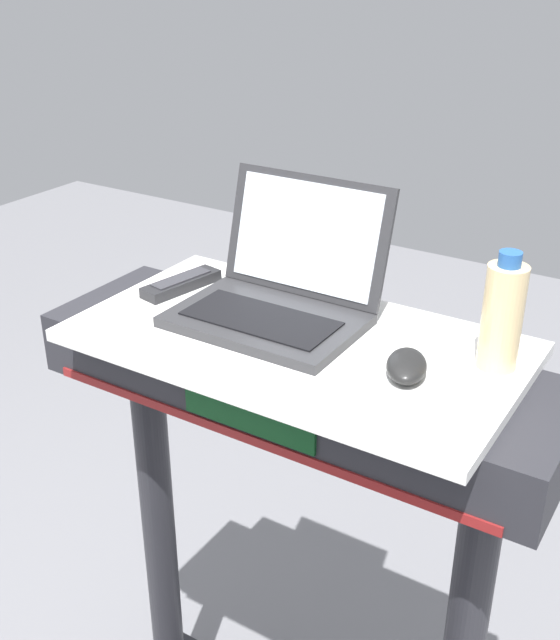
{
  "coord_description": "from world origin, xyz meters",
  "views": [
    {
      "loc": [
        0.58,
        -0.28,
        1.72
      ],
      "look_at": [
        0.0,
        0.65,
        1.19
      ],
      "focal_mm": 43.98,
      "sensor_mm": 36.0,
      "label": 1
    }
  ],
  "objects_px": {
    "computer_mouse": "(407,366)",
    "water_bottle": "(502,315)",
    "tv_remote": "(181,283)",
    "laptop": "(279,292)"
  },
  "relations": [
    {
      "from": "computer_mouse",
      "to": "water_bottle",
      "type": "relative_size",
      "value": 0.54
    },
    {
      "from": "computer_mouse",
      "to": "tv_remote",
      "type": "relative_size",
      "value": 0.6
    },
    {
      "from": "laptop",
      "to": "water_bottle",
      "type": "xyz_separation_m",
      "value": [
        0.37,
        0.03,
        0.04
      ]
    },
    {
      "from": "laptop",
      "to": "computer_mouse",
      "type": "relative_size",
      "value": 3.12
    },
    {
      "from": "tv_remote",
      "to": "water_bottle",
      "type": "bearing_deg",
      "value": 2.35
    },
    {
      "from": "computer_mouse",
      "to": "laptop",
      "type": "bearing_deg",
      "value": 143.92
    },
    {
      "from": "computer_mouse",
      "to": "tv_remote",
      "type": "height_order",
      "value": "computer_mouse"
    },
    {
      "from": "computer_mouse",
      "to": "tv_remote",
      "type": "xyz_separation_m",
      "value": [
        -0.49,
        0.08,
        -0.01
      ]
    },
    {
      "from": "laptop",
      "to": "water_bottle",
      "type": "relative_size",
      "value": 1.68
    },
    {
      "from": "computer_mouse",
      "to": "water_bottle",
      "type": "bearing_deg",
      "value": 23.39
    }
  ]
}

